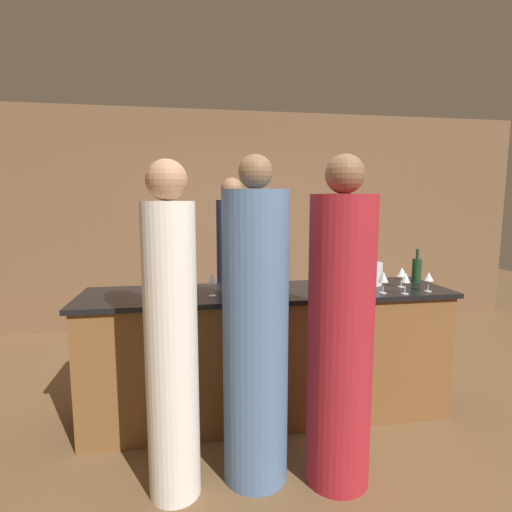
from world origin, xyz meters
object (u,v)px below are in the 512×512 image
(guest_2, at_px, (171,342))
(ice_bucket, at_px, (370,274))
(guest_0, at_px, (340,337))
(bartender, at_px, (233,286))
(wine_bottle_0, at_px, (417,270))
(guest_1, at_px, (255,335))

(guest_2, height_order, ice_bucket, guest_2)
(guest_0, height_order, ice_bucket, guest_0)
(bartender, distance_m, guest_0, 1.55)
(bartender, distance_m, ice_bucket, 1.23)
(wine_bottle_0, bearing_deg, bartender, 158.79)
(bartender, height_order, guest_2, guest_2)
(bartender, distance_m, wine_bottle_0, 1.59)
(guest_1, bearing_deg, ice_bucket, 35.89)
(bartender, bearing_deg, guest_0, 107.18)
(wine_bottle_0, relative_size, ice_bucket, 1.49)
(wine_bottle_0, bearing_deg, guest_0, -138.09)
(guest_1, distance_m, ice_bucket, 1.33)
(guest_0, xyz_separation_m, wine_bottle_0, (1.01, 0.91, 0.21))
(guest_0, xyz_separation_m, ice_bucket, (0.59, 0.88, 0.19))
(bartender, xyz_separation_m, guest_0, (0.46, -1.48, -0.00))
(bartender, xyz_separation_m, wine_bottle_0, (1.47, -0.57, 0.21))
(guest_0, distance_m, wine_bottle_0, 1.38)
(guest_1, height_order, ice_bucket, guest_1)
(guest_2, bearing_deg, bartender, 71.33)
(bartender, height_order, wine_bottle_0, bartender)
(guest_1, bearing_deg, bartender, 89.42)
(guest_2, xyz_separation_m, ice_bucket, (1.54, 0.83, 0.18))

